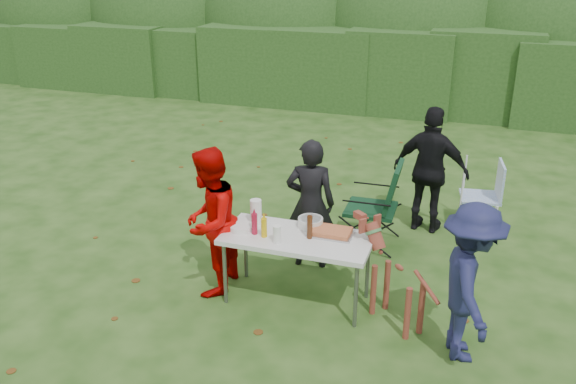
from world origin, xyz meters
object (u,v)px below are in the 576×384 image
(ketchup_bottle, at_px, (254,224))
(dog, at_px, (398,281))
(child, at_px, (470,283))
(camping_chair, at_px, (371,204))
(person_cook, at_px, (310,204))
(beer_bottle, at_px, (310,227))
(folding_table, at_px, (297,241))
(paper_towel_roll, at_px, (256,212))
(mustard_bottle, at_px, (264,228))
(person_black_puffy, at_px, (431,170))
(person_red_jacket, at_px, (209,222))
(lawn_chair, at_px, (480,194))

(ketchup_bottle, bearing_deg, dog, -0.28)
(child, distance_m, camping_chair, 2.25)
(person_cook, bearing_deg, beer_bottle, 95.79)
(camping_chair, bearing_deg, beer_bottle, 75.92)
(folding_table, bearing_deg, paper_towel_roll, 162.09)
(beer_bottle, bearing_deg, folding_table, -178.75)
(folding_table, xyz_separation_m, camping_chair, (0.46, 1.49, -0.14))
(dog, bearing_deg, child, -165.15)
(ketchup_bottle, bearing_deg, mustard_bottle, -15.16)
(person_black_puffy, xyz_separation_m, child, (0.61, -2.52, -0.08))
(person_cook, distance_m, paper_towel_roll, 0.75)
(person_red_jacket, height_order, person_black_puffy, person_black_puffy)
(person_black_puffy, relative_size, camping_chair, 1.51)
(folding_table, xyz_separation_m, dog, (1.04, -0.09, -0.22))
(folding_table, bearing_deg, person_black_puffy, 63.31)
(folding_table, relative_size, child, 1.02)
(folding_table, distance_m, camping_chair, 1.57)
(folding_table, relative_size, paper_towel_roll, 5.77)
(child, distance_m, mustard_bottle, 2.02)
(ketchup_bottle, height_order, paper_towel_roll, paper_towel_roll)
(person_red_jacket, relative_size, camping_chair, 1.46)
(child, bearing_deg, person_cook, 42.12)
(person_red_jacket, height_order, lawn_chair, person_red_jacket)
(person_black_puffy, distance_m, camping_chair, 0.93)
(child, xyz_separation_m, paper_towel_roll, (-2.19, 0.54, 0.13))
(child, xyz_separation_m, ketchup_bottle, (-2.11, 0.30, 0.11))
(child, height_order, lawn_chair, child)
(dog, height_order, ketchup_bottle, ketchup_bottle)
(person_cook, relative_size, dog, 1.53)
(person_cook, bearing_deg, mustard_bottle, 66.30)
(paper_towel_roll, bearing_deg, person_cook, 56.81)
(lawn_chair, distance_m, paper_towel_roll, 3.21)
(person_red_jacket, bearing_deg, ketchup_bottle, 85.79)
(ketchup_bottle, xyz_separation_m, paper_towel_roll, (-0.08, 0.24, 0.02))
(dog, bearing_deg, beer_bottle, 33.88)
(ketchup_bottle, relative_size, beer_bottle, 0.92)
(camping_chair, relative_size, mustard_bottle, 5.42)
(folding_table, distance_m, ketchup_bottle, 0.46)
(folding_table, distance_m, paper_towel_roll, 0.56)
(child, relative_size, mustard_bottle, 7.37)
(dog, height_order, camping_chair, camping_chair)
(ketchup_bottle, bearing_deg, folding_table, 10.53)
(person_cook, height_order, camping_chair, person_cook)
(folding_table, xyz_separation_m, beer_bottle, (0.13, 0.00, 0.17))
(dog, relative_size, mustard_bottle, 4.95)
(mustard_bottle, bearing_deg, camping_chair, 64.18)
(dog, height_order, mustard_bottle, same)
(lawn_chair, distance_m, beer_bottle, 2.95)
(camping_chair, xyz_separation_m, lawn_chair, (1.24, 0.97, -0.09))
(child, xyz_separation_m, beer_bottle, (-1.56, 0.38, 0.12))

